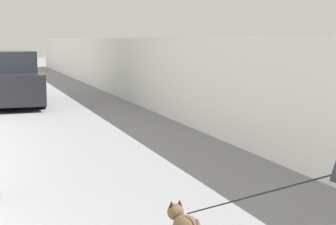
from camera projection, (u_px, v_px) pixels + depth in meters
ground_plane at (59, 109)px, 13.63m from camera, size 80.00×80.00×0.00m
fence_right at (167, 77)px, 12.44m from camera, size 48.00×0.30×1.91m
car_near at (7, 80)px, 14.58m from camera, size 4.25×1.80×1.54m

